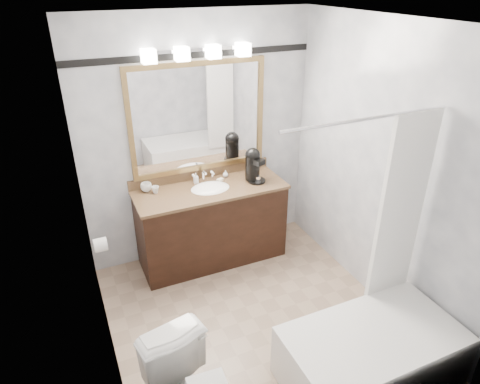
# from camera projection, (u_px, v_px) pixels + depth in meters

# --- Properties ---
(room) EXTENTS (2.42, 2.62, 2.52)m
(room) POSITION_uv_depth(u_px,v_px,m) (255.00, 196.00, 3.28)
(room) COLOR gray
(room) RESTS_ON ground
(vanity) EXTENTS (1.53, 0.58, 0.97)m
(vanity) POSITION_uv_depth(u_px,v_px,m) (211.00, 223.00, 4.48)
(vanity) COLOR black
(vanity) RESTS_ON ground
(mirror) EXTENTS (1.40, 0.04, 1.10)m
(mirror) POSITION_uv_depth(u_px,v_px,m) (199.00, 118.00, 4.21)
(mirror) COLOR olive
(mirror) RESTS_ON room
(vanity_light_bar) EXTENTS (1.02, 0.14, 0.12)m
(vanity_light_bar) POSITION_uv_depth(u_px,v_px,m) (197.00, 52.00, 3.87)
(vanity_light_bar) COLOR silver
(vanity_light_bar) RESTS_ON room
(accent_stripe) EXTENTS (2.40, 0.01, 0.06)m
(accent_stripe) POSITION_uv_depth(u_px,v_px,m) (195.00, 55.00, 3.94)
(accent_stripe) COLOR black
(accent_stripe) RESTS_ON room
(bathtub) EXTENTS (1.30, 0.75, 1.96)m
(bathtub) POSITION_uv_depth(u_px,v_px,m) (372.00, 347.00, 3.20)
(bathtub) COLOR white
(bathtub) RESTS_ON ground
(tp_roll) EXTENTS (0.11, 0.12, 0.12)m
(tp_roll) POSITION_uv_depth(u_px,v_px,m) (100.00, 245.00, 3.66)
(tp_roll) COLOR white
(tp_roll) RESTS_ON room
(coffee_maker) EXTENTS (0.19, 0.23, 0.35)m
(coffee_maker) POSITION_uv_depth(u_px,v_px,m) (253.00, 164.00, 4.37)
(coffee_maker) COLOR black
(coffee_maker) RESTS_ON vanity
(cup_left) EXTENTS (0.12, 0.12, 0.09)m
(cup_left) POSITION_uv_depth(u_px,v_px,m) (146.00, 187.00, 4.21)
(cup_left) COLOR white
(cup_left) RESTS_ON vanity
(cup_right) EXTENTS (0.07, 0.07, 0.07)m
(cup_right) POSITION_uv_depth(u_px,v_px,m) (155.00, 190.00, 4.18)
(cup_right) COLOR white
(cup_right) RESTS_ON vanity
(soap_bottle_a) EXTENTS (0.05, 0.05, 0.11)m
(soap_bottle_a) POSITION_uv_depth(u_px,v_px,m) (196.00, 178.00, 4.37)
(soap_bottle_a) COLOR white
(soap_bottle_a) RESTS_ON vanity
(soap_bottle_b) EXTENTS (0.07, 0.07, 0.07)m
(soap_bottle_b) POSITION_uv_depth(u_px,v_px,m) (226.00, 174.00, 4.51)
(soap_bottle_b) COLOR white
(soap_bottle_b) RESTS_ON vanity
(soap_bar) EXTENTS (0.08, 0.06, 0.02)m
(soap_bar) POSITION_uv_depth(u_px,v_px,m) (220.00, 180.00, 4.44)
(soap_bar) COLOR beige
(soap_bar) RESTS_ON vanity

